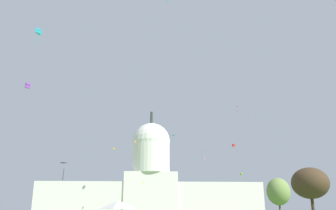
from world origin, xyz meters
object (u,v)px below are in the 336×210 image
kite_gold_high (114,149)px  kite_cyan_mid (39,31)px  tree_east_far (278,192)px  tree_east_mid (310,183)px  kite_pink_low (203,153)px  kite_orange_high (135,142)px  kite_black_low (62,167)px  capitol_building (151,184)px  kite_violet_mid (28,86)px  kite_magenta_high (238,108)px  kite_white_low (114,193)px  kite_yellow_low (143,184)px  kite_lime_low (241,174)px  kite_turquoise_mid (173,136)px  kite_red_mid (234,145)px

kite_gold_high → kite_cyan_mid: kite_gold_high is taller
tree_east_far → tree_east_mid: tree_east_far is taller
kite_pink_low → kite_orange_high: kite_orange_high is taller
kite_cyan_mid → kite_orange_high: bearing=2.6°
kite_black_low → capitol_building: bearing=-126.0°
tree_east_far → kite_violet_mid: 96.55m
kite_orange_high → kite_cyan_mid: 134.08m
capitol_building → kite_magenta_high: (30.17, -106.26, 19.70)m
tree_east_mid → kite_gold_high: bearing=114.0°
tree_east_far → kite_white_low: (-65.30, 63.80, 2.29)m
tree_east_mid → kite_violet_mid: kite_violet_mid is taller
kite_yellow_low → kite_black_low: bearing=-83.8°
kite_white_low → kite_magenta_high: bearing=153.5°
kite_magenta_high → kite_lime_low: size_ratio=0.98×
capitol_building → kite_turquoise_mid: bearing=-83.9°
tree_east_mid → kite_violet_mid: 63.20m
capitol_building → kite_gold_high: bearing=-129.6°
tree_east_mid → kite_lime_low: (2.16, 63.77, 8.36)m
kite_yellow_low → kite_lime_low: (39.81, -45.39, 0.75)m
kite_violet_mid → kite_lime_low: 97.18m
kite_cyan_mid → kite_gold_high: bearing=8.0°
tree_east_mid → kite_violet_mid: bearing=-170.0°
kite_gold_high → kite_magenta_high: size_ratio=0.86×
kite_pink_low → kite_orange_high: 119.18m
kite_pink_low → kite_turquoise_mid: size_ratio=0.75×
kite_turquoise_mid → kite_lime_low: bearing=-8.2°
kite_orange_high → tree_east_mid: bearing=-25.5°
tree_east_mid → kite_orange_high: (-42.50, 112.13, 30.05)m
tree_east_far → kite_turquoise_mid: kite_turquoise_mid is taller
tree_east_far → kite_cyan_mid: 101.87m
capitol_building → kite_orange_high: capitol_building is taller
kite_pink_low → kite_lime_low: (26.26, 66.91, 2.37)m
kite_black_low → kite_red_mid: 104.04m
kite_gold_high → kite_orange_high: size_ratio=0.69×
kite_magenta_high → kite_cyan_mid: bearing=-142.1°
kite_magenta_high → kite_yellow_low: bearing=104.5°
kite_violet_mid → kite_cyan_mid: kite_cyan_mid is taller
capitol_building → kite_gold_high: size_ratio=60.15×
kite_red_mid → kite_cyan_mid: bearing=42.9°
kite_gold_high → kite_black_low: bearing=-179.3°
kite_violet_mid → kite_orange_high: kite_orange_high is taller
tree_east_mid → kite_violet_mid: size_ratio=10.13×
kite_magenta_high → tree_east_mid: bearing=-99.4°
capitol_building → kite_white_low: capitol_building is taller
kite_gold_high → kite_white_low: (2.09, -8.32, -25.26)m
kite_pink_low → kite_black_low: 29.69m
kite_cyan_mid → kite_lime_low: 103.72m
kite_cyan_mid → kite_magenta_high: bearing=-30.7°
kite_violet_mid → kite_black_low: bearing=118.0°
tree_east_far → kite_white_low: size_ratio=6.00×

